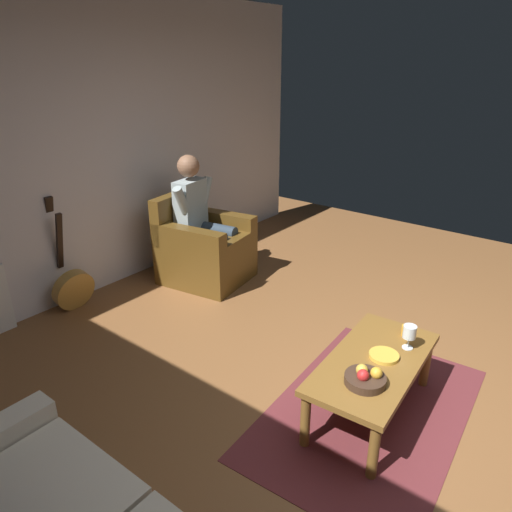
% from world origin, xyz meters
% --- Properties ---
extents(ground_plane, '(7.43, 7.43, 0.00)m').
position_xyz_m(ground_plane, '(0.00, 0.00, 0.00)').
color(ground_plane, brown).
extents(wall_back, '(5.86, 0.06, 2.75)m').
position_xyz_m(wall_back, '(0.00, -3.13, 1.38)').
color(wall_back, silver).
rests_on(wall_back, ground).
extents(rug, '(1.84, 1.23, 0.01)m').
position_xyz_m(rug, '(0.17, -0.16, 0.00)').
color(rug, maroon).
rests_on(rug, ground).
extents(armchair, '(0.85, 0.90, 0.89)m').
position_xyz_m(armchair, '(-0.65, -2.42, 0.33)').
color(armchair, '#573C16').
rests_on(armchair, ground).
extents(person_seated, '(0.61, 0.65, 1.28)m').
position_xyz_m(person_seated, '(-0.65, -2.42, 0.69)').
color(person_seated, '#96A5A6').
rests_on(person_seated, ground).
extents(coffee_table, '(1.10, 0.59, 0.41)m').
position_xyz_m(coffee_table, '(0.17, -0.16, 0.35)').
color(coffee_table, brown).
rests_on(coffee_table, ground).
extents(guitar, '(0.38, 0.30, 1.04)m').
position_xyz_m(guitar, '(0.55, -2.93, 0.23)').
color(guitar, '#AC7E36').
rests_on(guitar, ground).
extents(wine_glass_near, '(0.08, 0.08, 0.16)m').
position_xyz_m(wine_glass_near, '(-0.09, -0.05, 0.52)').
color(wine_glass_near, silver).
rests_on(wine_glass_near, coffee_table).
extents(fruit_bowl, '(0.24, 0.24, 0.11)m').
position_xyz_m(fruit_bowl, '(0.41, -0.10, 0.44)').
color(fruit_bowl, '#3D291E').
rests_on(fruit_bowl, coffee_table).
extents(decorative_dish, '(0.19, 0.19, 0.02)m').
position_xyz_m(decorative_dish, '(0.10, -0.12, 0.42)').
color(decorative_dish, gold).
rests_on(decorative_dish, coffee_table).
extents(candle_jar, '(0.08, 0.08, 0.07)m').
position_xyz_m(candle_jar, '(-0.23, -0.11, 0.44)').
color(candle_jar, gold).
rests_on(candle_jar, coffee_table).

